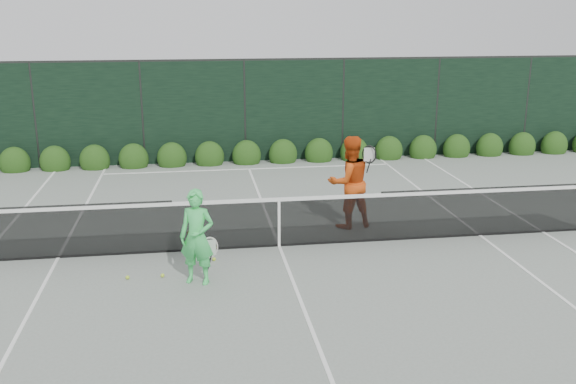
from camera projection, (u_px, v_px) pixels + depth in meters
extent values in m
plane|color=gray|center=(279.00, 246.00, 12.40)|extent=(80.00, 80.00, 0.00)
cube|color=black|center=(51.00, 232.00, 11.66)|extent=(4.40, 0.01, 1.02)
cube|color=black|center=(279.00, 223.00, 12.27)|extent=(4.00, 0.01, 0.96)
cube|color=black|center=(486.00, 212.00, 12.87)|extent=(4.40, 0.01, 1.02)
cube|color=white|center=(279.00, 200.00, 12.14)|extent=(12.80, 0.03, 0.07)
cube|color=black|center=(279.00, 245.00, 12.39)|extent=(12.80, 0.02, 0.04)
cube|color=white|center=(279.00, 224.00, 12.28)|extent=(0.05, 0.03, 0.91)
imported|color=#40DA63|center=(197.00, 237.00, 10.54)|extent=(0.68, 0.57, 1.61)
torus|color=beige|center=(209.00, 248.00, 10.73)|extent=(0.30, 0.09, 0.30)
cylinder|color=black|center=(210.00, 261.00, 10.79)|extent=(0.10, 0.03, 0.30)
imported|color=#D14811|center=(349.00, 182.00, 13.29)|extent=(1.08, 0.93, 1.94)
torus|color=black|center=(369.00, 154.00, 12.98)|extent=(0.26, 0.20, 0.30)
cylinder|color=black|center=(369.00, 166.00, 13.04)|extent=(0.10, 0.03, 0.30)
cube|color=white|center=(543.00, 232.00, 13.19)|extent=(0.06, 23.77, 0.01)
cube|color=white|center=(58.00, 258.00, 11.81)|extent=(0.06, 23.77, 0.01)
cube|color=white|center=(480.00, 235.00, 12.99)|extent=(0.06, 23.77, 0.01)
cube|color=white|center=(236.00, 134.00, 23.71)|extent=(11.03, 0.06, 0.01)
cube|color=white|center=(249.00, 169.00, 18.49)|extent=(8.23, 0.06, 0.01)
cube|color=white|center=(279.00, 246.00, 12.40)|extent=(0.06, 12.80, 0.01)
cube|color=black|center=(245.00, 112.00, 19.13)|extent=(32.00, 0.06, 3.00)
cube|color=#262826|center=(244.00, 60.00, 18.72)|extent=(32.00, 0.06, 0.06)
cylinder|color=#262826|center=(35.00, 116.00, 18.27)|extent=(0.08, 0.08, 3.00)
cylinder|color=#262826|center=(142.00, 114.00, 18.70)|extent=(0.08, 0.08, 3.00)
cylinder|color=#262826|center=(245.00, 112.00, 19.13)|extent=(0.08, 0.08, 3.00)
cylinder|color=#262826|center=(343.00, 110.00, 19.56)|extent=(0.08, 0.08, 3.00)
cylinder|color=#262826|center=(437.00, 107.00, 19.99)|extent=(0.08, 0.08, 3.00)
cylinder|color=#262826|center=(526.00, 105.00, 20.43)|extent=(0.08, 0.08, 3.00)
ellipsoid|color=#18390F|center=(15.00, 163.00, 18.19)|extent=(0.86, 0.65, 0.94)
ellipsoid|color=#18390F|center=(55.00, 162.00, 18.35)|extent=(0.86, 0.65, 0.94)
ellipsoid|color=#18390F|center=(95.00, 161.00, 18.51)|extent=(0.86, 0.65, 0.94)
ellipsoid|color=#18390F|center=(134.00, 159.00, 18.67)|extent=(0.86, 0.65, 0.94)
ellipsoid|color=#18390F|center=(172.00, 158.00, 18.83)|extent=(0.86, 0.65, 0.94)
ellipsoid|color=#18390F|center=(210.00, 157.00, 18.98)|extent=(0.86, 0.65, 0.94)
ellipsoid|color=#18390F|center=(247.00, 156.00, 19.14)|extent=(0.86, 0.65, 0.94)
ellipsoid|color=#18390F|center=(283.00, 154.00, 19.30)|extent=(0.86, 0.65, 0.94)
ellipsoid|color=#18390F|center=(319.00, 153.00, 19.46)|extent=(0.86, 0.65, 0.94)
ellipsoid|color=#18390F|center=(354.00, 152.00, 19.62)|extent=(0.86, 0.65, 0.94)
ellipsoid|color=#18390F|center=(389.00, 151.00, 19.77)|extent=(0.86, 0.65, 0.94)
ellipsoid|color=#18390F|center=(423.00, 150.00, 19.93)|extent=(0.86, 0.65, 0.94)
ellipsoid|color=#18390F|center=(456.00, 149.00, 20.09)|extent=(0.86, 0.65, 0.94)
ellipsoid|color=#18390F|center=(490.00, 148.00, 20.25)|extent=(0.86, 0.65, 0.94)
ellipsoid|color=#18390F|center=(522.00, 147.00, 20.41)|extent=(0.86, 0.65, 0.94)
ellipsoid|color=#18390F|center=(554.00, 146.00, 20.56)|extent=(0.86, 0.65, 0.94)
sphere|color=#B2D62F|center=(189.00, 232.00, 13.08)|extent=(0.07, 0.07, 0.07)
sphere|color=#B2D62F|center=(127.00, 277.00, 10.86)|extent=(0.07, 0.07, 0.07)
sphere|color=#B2D62F|center=(216.00, 248.00, 12.24)|extent=(0.07, 0.07, 0.07)
sphere|color=#B2D62F|center=(162.00, 275.00, 10.94)|extent=(0.07, 0.07, 0.07)
sphere|color=#B2D62F|center=(214.00, 259.00, 11.67)|extent=(0.07, 0.07, 0.07)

